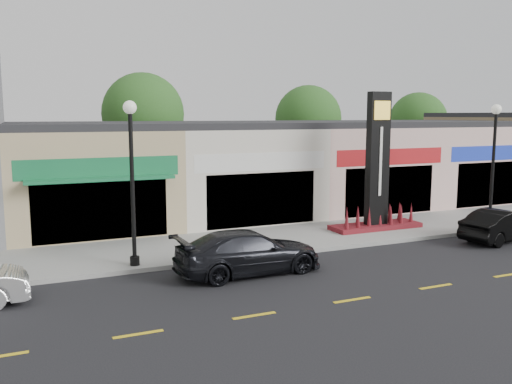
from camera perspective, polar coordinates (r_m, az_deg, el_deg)
ground at (r=19.75m, az=12.54°, el=-7.22°), size 120.00×120.00×0.00m
sidewalk at (r=23.27m, az=6.22°, el=-4.54°), size 52.00×4.30×0.15m
curb at (r=21.40m, az=9.23°, el=-5.73°), size 52.00×0.20×0.15m
shop_beige at (r=27.08m, az=-17.46°, el=1.90°), size 7.00×10.85×4.80m
shop_cream at (r=28.68m, az=-3.42°, el=2.59°), size 7.00×10.01×4.80m
shop_pink_w at (r=31.77m, az=8.53°, el=3.05°), size 7.00×10.01×4.80m
shop_pink_e at (r=35.97m, az=18.04°, el=3.33°), size 7.00×10.01×4.80m
tree_rear_west at (r=35.59m, az=-11.80°, el=8.06°), size 5.20×5.20×7.83m
tree_rear_mid at (r=39.84m, az=5.51°, el=7.70°), size 4.80×4.80×7.29m
tree_rear_east at (r=45.54m, az=16.66°, el=7.13°), size 4.60×4.60×6.94m
lamp_west_near at (r=18.22m, az=-12.95°, el=2.61°), size 0.44×0.44×5.47m
lamp_east_near at (r=26.35m, az=23.74°, el=3.78°), size 0.44×0.44×5.47m
pylon_sign at (r=24.39m, az=12.61°, el=1.14°), size 4.20×1.30×6.00m
car_dark_sedan at (r=17.82m, az=-0.80°, el=-6.33°), size 2.19×4.99×1.43m
car_black_conv at (r=24.49m, az=24.54°, el=-3.20°), size 2.04×4.21×1.33m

